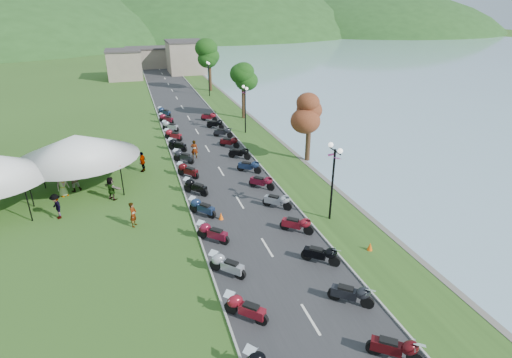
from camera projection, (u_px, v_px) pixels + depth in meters
road at (197, 131)px, 43.96m from camera, size 7.00×120.00×0.02m
hills_backdrop at (139, 35)px, 183.85m from camera, size 360.00×120.00×76.00m
far_building at (150, 60)px, 81.76m from camera, size 18.00×16.00×5.00m
moto_row_left at (199, 197)px, 27.77m from camera, size 2.60×52.50×1.10m
moto_row_right at (262, 182)px, 30.15m from camera, size 2.60×42.46×1.10m
vendor_tent_main at (79, 160)px, 30.33m from camera, size 5.99×5.99×4.00m
tree_lakeside at (309, 123)px, 34.60m from camera, size 2.45×2.45×6.81m
pedestrian_a at (135, 226)px, 25.25m from camera, size 0.64×0.72×1.64m
pedestrian_b at (75, 191)px, 29.99m from camera, size 1.07×0.82×1.95m
pedestrian_c at (59, 218)px, 26.16m from camera, size 0.89×1.20×1.72m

